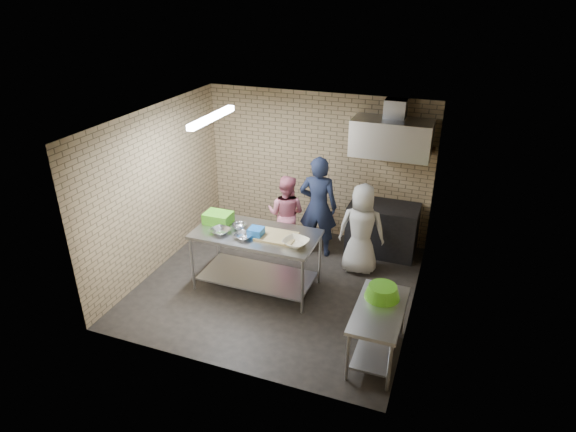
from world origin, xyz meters
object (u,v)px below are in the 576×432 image
object	(u,v)px
side_counter	(377,332)
stove	(382,229)
bottle_red	(396,139)
prep_table	(257,260)
blue_tub	(256,232)
green_crate	(218,218)
bottle_green	(420,143)
woman_white	(361,229)
green_basin	(382,292)
woman_pink	(286,214)
man_navy	(318,207)

from	to	relation	value
side_counter	stove	size ratio (longest dim) A/B	1.00
stove	bottle_red	xyz separation A→B (m)	(0.05, 0.24, 1.58)
prep_table	blue_tub	xyz separation A→B (m)	(0.05, -0.10, 0.55)
side_counter	green_crate	size ratio (longest dim) A/B	2.83
bottle_green	woman_white	size ratio (longest dim) A/B	0.10
bottle_red	woman_white	xyz separation A→B (m)	(-0.28, -1.01, -1.26)
green_crate	bottle_red	xyz separation A→B (m)	(2.40, 1.92, 0.99)
prep_table	bottle_red	bearing A→B (deg)	50.24
prep_table	bottle_green	world-z (taller)	bottle_green
side_counter	green_basin	distance (m)	0.52
green_crate	bottle_green	world-z (taller)	bottle_green
prep_table	green_basin	world-z (taller)	prep_table
woman_pink	prep_table	bearing A→B (deg)	88.61
stove	man_navy	xyz separation A→B (m)	(-1.06, -0.46, 0.46)
green_basin	man_navy	bearing A→B (deg)	126.23
prep_table	blue_tub	size ratio (longest dim) A/B	9.00
prep_table	stove	size ratio (longest dim) A/B	1.59
bottle_green	woman_white	world-z (taller)	bottle_green
green_crate	side_counter	bearing A→B (deg)	-20.99
green_basin	stove	bearing A→B (deg)	99.76
side_counter	woman_pink	bearing A→B (deg)	133.13
prep_table	green_crate	size ratio (longest dim) A/B	4.50
green_basin	woman_pink	xyz separation A→B (m)	(-2.06, 1.97, -0.12)
green_crate	bottle_red	size ratio (longest dim) A/B	2.35
side_counter	blue_tub	world-z (taller)	blue_tub
blue_tub	man_navy	world-z (taller)	man_navy
prep_table	blue_tub	distance (m)	0.56
green_crate	woman_white	xyz separation A→B (m)	(2.12, 0.91, -0.27)
green_basin	bottle_red	xyz separation A→B (m)	(-0.38, 2.74, 1.19)
green_basin	side_counter	bearing A→B (deg)	-85.43
side_counter	stove	world-z (taller)	stove
prep_table	stove	distance (m)	2.44
bottle_red	woman_white	world-z (taller)	bottle_red
green_basin	blue_tub	bearing A→B (deg)	163.44
bottle_red	side_counter	bearing A→B (deg)	-82.38
green_basin	prep_table	bearing A→B (deg)	161.31
man_navy	woman_white	bearing A→B (deg)	153.51
bottle_green	man_navy	size ratio (longest dim) A/B	0.08
bottle_red	woman_white	distance (m)	1.64
bottle_red	woman_pink	size ratio (longest dim) A/B	0.13
man_navy	prep_table	bearing A→B (deg)	60.21
stove	blue_tub	world-z (taller)	blue_tub
stove	woman_white	world-z (taller)	woman_white
green_basin	bottle_red	size ratio (longest dim) A/B	2.56
woman_pink	woman_white	world-z (taller)	woman_white
side_counter	green_basin	bearing A→B (deg)	94.57
stove	green_crate	world-z (taller)	green_crate
bottle_green	woman_white	distance (m)	1.74
prep_table	man_navy	world-z (taller)	man_navy
bottle_green	woman_white	xyz separation A→B (m)	(-0.68, -1.01, -1.24)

